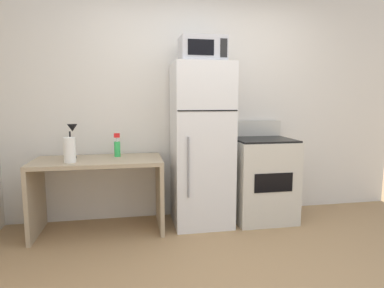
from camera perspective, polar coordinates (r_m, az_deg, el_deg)
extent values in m
cube|color=silver|center=(3.81, 1.21, 7.07)|extent=(5.00, 0.10, 2.60)
cube|color=tan|center=(3.42, -16.16, -2.91)|extent=(1.27, 0.62, 0.04)
cube|color=tan|center=(3.62, -25.82, -8.91)|extent=(0.04, 0.62, 0.71)
cube|color=tan|center=(3.50, -5.70, -8.71)|extent=(0.04, 0.62, 0.71)
cylinder|color=black|center=(3.54, -20.50, -2.25)|extent=(0.11, 0.11, 0.02)
cylinder|color=black|center=(3.52, -20.61, -0.02)|extent=(0.02, 0.02, 0.26)
cone|color=black|center=(3.48, -20.31, 2.68)|extent=(0.10, 0.10, 0.08)
cylinder|color=green|center=(3.50, -13.01, -0.89)|extent=(0.06, 0.06, 0.16)
cylinder|color=white|center=(3.49, -13.06, 0.78)|extent=(0.02, 0.02, 0.04)
cube|color=red|center=(3.48, -13.09, 1.49)|extent=(0.06, 0.03, 0.04)
cylinder|color=white|center=(3.30, -20.72, -0.99)|extent=(0.11, 0.11, 0.24)
cube|color=white|center=(3.48, 1.66, -0.23)|extent=(0.61, 0.58, 1.72)
cube|color=black|center=(3.16, 2.82, 5.87)|extent=(0.60, 0.00, 0.01)
cylinder|color=gray|center=(3.17, -0.63, -4.15)|extent=(0.02, 0.02, 0.60)
cube|color=#B7B7BC|center=(3.46, 1.80, 16.20)|extent=(0.46, 0.34, 0.26)
cube|color=black|center=(3.29, 1.59, 16.66)|extent=(0.26, 0.01, 0.15)
cube|color=black|center=(3.34, 5.61, 16.48)|extent=(0.07, 0.01, 0.18)
cube|color=beige|center=(3.75, 12.21, -6.21)|extent=(0.66, 0.60, 0.90)
cube|color=black|center=(3.67, 12.41, 0.77)|extent=(0.63, 0.58, 0.02)
cube|color=beige|center=(3.92, 10.86, 2.71)|extent=(0.66, 0.04, 0.18)
cube|color=black|center=(3.48, 14.17, -6.63)|extent=(0.42, 0.01, 0.20)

